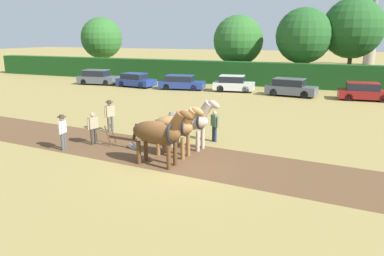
{
  "coord_description": "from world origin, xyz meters",
  "views": [
    {
      "loc": [
        6.39,
        -13.41,
        5.29
      ],
      "look_at": [
        -0.1,
        2.06,
        1.1
      ],
      "focal_mm": 35.0,
      "sensor_mm": 36.0,
      "label": 1
    }
  ],
  "objects": [
    {
      "name": "church_spire",
      "position": [
        9.42,
        63.34,
        7.41
      ],
      "size": [
        2.18,
        2.18,
        14.15
      ],
      "color": "gray",
      "rests_on": "ground"
    },
    {
      "name": "hedgerow",
      "position": [
        0.0,
        26.31,
        1.23
      ],
      "size": [
        77.24,
        1.71,
        2.46
      ],
      "primitive_type": "cube",
      "color": "#194719",
      "rests_on": "ground"
    },
    {
      "name": "farmer_onlooker_right",
      "position": [
        -5.7,
        3.58,
        1.06
      ],
      "size": [
        0.45,
        0.66,
        1.78
      ],
      "rotation": [
        0.0,
        0.0,
        -0.33
      ],
      "color": "#4C4C4C",
      "rests_on": "ground"
    },
    {
      "name": "parked_car_left",
      "position": [
        -14.1,
        20.24,
        0.69
      ],
      "size": [
        4.17,
        2.29,
        1.42
      ],
      "rotation": [
        0.0,
        0.0,
        -0.12
      ],
      "color": "navy",
      "rests_on": "ground"
    },
    {
      "name": "farmer_at_plow",
      "position": [
        -5.01,
        1.17,
        0.93
      ],
      "size": [
        0.33,
        0.63,
        1.61
      ],
      "rotation": [
        0.0,
        0.0,
        -0.29
      ],
      "color": "#38332D",
      "rests_on": "ground"
    },
    {
      "name": "tree_far_left",
      "position": [
        -26.15,
        31.36,
        4.82
      ],
      "size": [
        5.7,
        5.7,
        7.68
      ],
      "color": "#4C3823",
      "rests_on": "ground"
    },
    {
      "name": "parked_car_far_left",
      "position": [
        -18.99,
        20.39,
        0.76
      ],
      "size": [
        4.5,
        2.32,
        1.59
      ],
      "rotation": [
        0.0,
        0.0,
        0.13
      ],
      "color": "#565B66",
      "rests_on": "ground"
    },
    {
      "name": "tree_left",
      "position": [
        -5.99,
        30.09,
        4.65
      ],
      "size": [
        5.81,
        5.81,
        7.56
      ],
      "color": "#4C3823",
      "rests_on": "ground"
    },
    {
      "name": "parked_car_center",
      "position": [
        -3.75,
        20.99,
        0.74
      ],
      "size": [
        4.07,
        2.34,
        1.54
      ],
      "rotation": [
        0.0,
        0.0,
        0.16
      ],
      "color": "silver",
      "rests_on": "ground"
    },
    {
      "name": "ground_plane",
      "position": [
        0.0,
        0.0,
        0.0
      ],
      "size": [
        240.0,
        240.0,
        0.0
      ],
      "primitive_type": "plane",
      "color": "#998447"
    },
    {
      "name": "farmer_onlooker_left",
      "position": [
        -5.76,
        -0.13,
        0.99
      ],
      "size": [
        0.42,
        0.64,
        1.69
      ],
      "rotation": [
        0.0,
        0.0,
        0.29
      ],
      "color": "#4C4C4C",
      "rests_on": "ground"
    },
    {
      "name": "draft_horse_lead_left",
      "position": [
        -0.59,
        -0.3,
        1.41
      ],
      "size": [
        2.97,
        1.13,
        2.53
      ],
      "rotation": [
        0.0,
        0.0,
        -0.08
      ],
      "color": "#513319",
      "rests_on": "ground"
    },
    {
      "name": "plow",
      "position": [
        -3.27,
        1.27,
        0.33
      ],
      "size": [
        1.81,
        0.49,
        1.13
      ],
      "rotation": [
        0.0,
        0.0,
        -0.08
      ],
      "color": "#4C331E",
      "rests_on": "ground"
    },
    {
      "name": "tree_center",
      "position": [
        6.28,
        30.96,
        5.96
      ],
      "size": [
        6.37,
        6.37,
        9.16
      ],
      "color": "#4C3823",
      "rests_on": "ground"
    },
    {
      "name": "parked_car_center_right",
      "position": [
        1.69,
        20.37,
        0.75
      ],
      "size": [
        4.51,
        2.26,
        1.55
      ],
      "rotation": [
        0.0,
        0.0,
        -0.11
      ],
      "color": "#565B66",
      "rests_on": "ground"
    },
    {
      "name": "farmer_beside_team",
      "position": [
        0.33,
        3.97,
        0.91
      ],
      "size": [
        0.51,
        0.46,
        1.58
      ],
      "rotation": [
        0.0,
        0.0,
        0.84
      ],
      "color": "#28334C",
      "rests_on": "ground"
    },
    {
      "name": "draft_horse_lead_right",
      "position": [
        -0.49,
        1.05,
        1.37
      ],
      "size": [
        2.64,
        1.08,
        2.42
      ],
      "rotation": [
        0.0,
        0.0,
        -0.08
      ],
      "color": "brown",
      "rests_on": "ground"
    },
    {
      "name": "plowed_furrow_strip",
      "position": [
        -5.5,
        1.44,
        0.0
      ],
      "size": [
        32.96,
        6.51,
        0.01
      ],
      "primitive_type": "cube",
      "rotation": [
        0.0,
        0.0,
        -0.08
      ],
      "color": "brown",
      "rests_on": "ground"
    },
    {
      "name": "draft_horse_trail_left",
      "position": [
        -0.38,
        2.41,
        1.4
      ],
      "size": [
        2.87,
        1.14,
        2.51
      ],
      "rotation": [
        0.0,
        0.0,
        -0.08
      ],
      "color": "#B2A38E",
      "rests_on": "ground"
    },
    {
      "name": "parked_car_center_left",
      "position": [
        -8.95,
        20.41,
        0.68
      ],
      "size": [
        4.7,
        2.52,
        1.41
      ],
      "rotation": [
        0.0,
        0.0,
        0.17
      ],
      "color": "navy",
      "rests_on": "ground"
    },
    {
      "name": "tree_center_left",
      "position": [
        1.51,
        28.99,
        5.18
      ],
      "size": [
        5.88,
        5.88,
        8.13
      ],
      "color": "#4C3823",
      "rests_on": "ground"
    },
    {
      "name": "parked_car_right",
      "position": [
        7.64,
        20.51,
        0.71
      ],
      "size": [
        4.3,
        2.24,
        1.47
      ],
      "rotation": [
        0.0,
        0.0,
        0.1
      ],
      "color": "maroon",
      "rests_on": "ground"
    }
  ]
}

